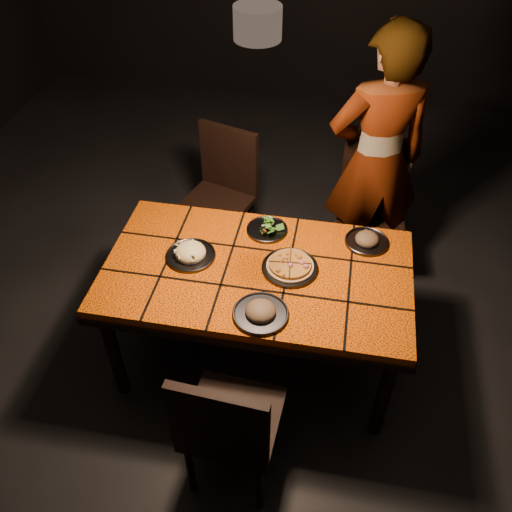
% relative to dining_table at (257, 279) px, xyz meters
% --- Properties ---
extents(room_shell, '(6.04, 7.04, 3.08)m').
position_rel_dining_table_xyz_m(room_shell, '(0.00, 0.00, 0.83)').
color(room_shell, black).
rests_on(room_shell, ground).
extents(dining_table, '(1.62, 0.92, 0.75)m').
position_rel_dining_table_xyz_m(dining_table, '(0.00, 0.00, 0.00)').
color(dining_table, '#F85E07').
rests_on(dining_table, ground).
extents(chair_near, '(0.45, 0.45, 0.94)m').
position_rel_dining_table_xyz_m(chair_near, '(0.01, -0.79, -0.13)').
color(chair_near, black).
rests_on(chair_near, ground).
extents(chair_far_left, '(0.54, 0.54, 0.95)m').
position_rel_dining_table_xyz_m(chair_far_left, '(-0.42, 0.95, -0.13)').
color(chair_far_left, black).
rests_on(chair_far_left, ground).
extents(chair_far_right, '(0.46, 0.46, 0.96)m').
position_rel_dining_table_xyz_m(chair_far_right, '(0.59, 0.97, -0.12)').
color(chair_far_right, black).
rests_on(chair_far_right, ground).
extents(diner, '(0.74, 0.61, 1.75)m').
position_rel_dining_table_xyz_m(diner, '(0.57, 0.93, 0.20)').
color(diner, brown).
rests_on(diner, ground).
extents(pendant_lamp, '(0.18, 0.18, 1.06)m').
position_rel_dining_table_xyz_m(pendant_lamp, '(0.00, 0.00, 1.35)').
color(pendant_lamp, black).
rests_on(pendant_lamp, room_shell).
extents(plate_pizza, '(0.30, 0.30, 0.04)m').
position_rel_dining_table_xyz_m(plate_pizza, '(0.17, 0.03, 0.10)').
color(plate_pizza, '#3C3B41').
rests_on(plate_pizza, dining_table).
extents(plate_pasta, '(0.27, 0.27, 0.09)m').
position_rel_dining_table_xyz_m(plate_pasta, '(-0.36, 0.03, 0.10)').
color(plate_pasta, '#3C3B41').
rests_on(plate_pasta, dining_table).
extents(plate_salad, '(0.23, 0.23, 0.07)m').
position_rel_dining_table_xyz_m(plate_salad, '(-0.00, 0.31, 0.10)').
color(plate_salad, '#3C3B41').
rests_on(plate_salad, dining_table).
extents(plate_mushroom_a, '(0.27, 0.27, 0.09)m').
position_rel_dining_table_xyz_m(plate_mushroom_a, '(0.07, -0.31, 0.10)').
color(plate_mushroom_a, '#3C3B41').
rests_on(plate_mushroom_a, dining_table).
extents(plate_mushroom_b, '(0.24, 0.24, 0.08)m').
position_rel_dining_table_xyz_m(plate_mushroom_b, '(0.55, 0.31, 0.10)').
color(plate_mushroom_b, '#3C3B41').
rests_on(plate_mushroom_b, dining_table).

